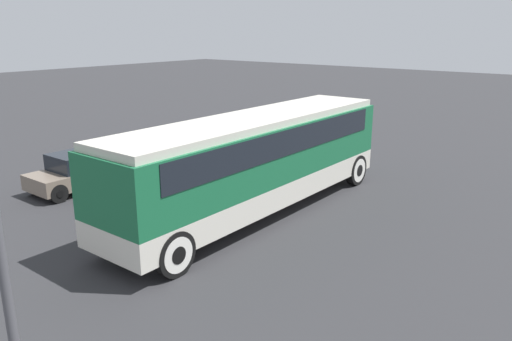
# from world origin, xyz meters

# --- Properties ---
(ground_plane) EXTENTS (120.00, 120.00, 0.00)m
(ground_plane) POSITION_xyz_m (0.00, 0.00, 0.00)
(ground_plane) COLOR #2D2D30
(tour_bus) EXTENTS (11.47, 2.58, 3.20)m
(tour_bus) POSITION_xyz_m (0.10, -0.00, 1.94)
(tour_bus) COLOR silver
(tour_bus) RESTS_ON ground_plane
(parked_car_near) EXTENTS (4.43, 1.78, 1.41)m
(parked_car_near) POSITION_xyz_m (-1.75, 6.74, 0.69)
(parked_car_near) COLOR #7A6B5B
(parked_car_near) RESTS_ON ground_plane
(parked_car_mid) EXTENTS (4.70, 1.87, 1.29)m
(parked_car_mid) POSITION_xyz_m (4.76, 7.87, 0.65)
(parked_car_mid) COLOR maroon
(parked_car_mid) RESTS_ON ground_plane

